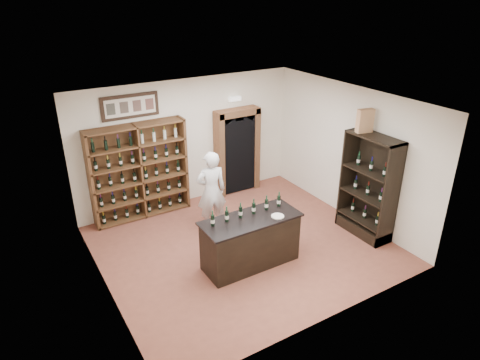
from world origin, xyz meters
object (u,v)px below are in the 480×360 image
shopkeeper (211,191)px  counter_bottle_0 (213,220)px  wine_crate (365,121)px  tasting_counter (250,242)px  wine_shelf (139,171)px  side_cabinet (368,201)px

shopkeeper → counter_bottle_0: bearing=73.7°
shopkeeper → wine_crate: bearing=159.5°
tasting_counter → wine_crate: bearing=-0.2°
wine_crate → wine_shelf: bearing=154.6°
side_cabinet → counter_bottle_0: bearing=172.9°
side_cabinet → shopkeeper: side_cabinet is taller
tasting_counter → counter_bottle_0: size_ratio=6.27×
wine_shelf → counter_bottle_0: 2.83m
counter_bottle_0 → wine_shelf: bearing=97.7°
tasting_counter → shopkeeper: size_ratio=1.05×
shopkeeper → side_cabinet: bearing=155.6°
wine_shelf → wine_crate: 4.96m
shopkeeper → wine_crate: size_ratio=3.77×
wine_shelf → shopkeeper: wine_shelf is taller
side_cabinet → wine_crate: wine_crate is taller
side_cabinet → wine_crate: size_ratio=4.65×
wine_shelf → tasting_counter: (1.10, -2.93, -0.61)m
counter_bottle_0 → wine_crate: (3.39, -0.14, 1.33)m
tasting_counter → counter_bottle_0: bearing=170.0°
wine_shelf → side_cabinet: 5.02m
tasting_counter → shopkeeper: (0.01, 1.58, 0.40)m
tasting_counter → shopkeeper: bearing=89.7°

